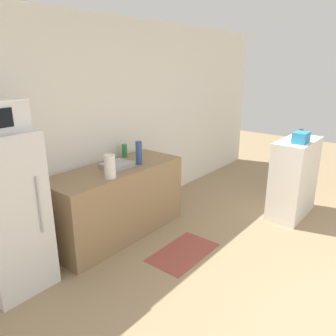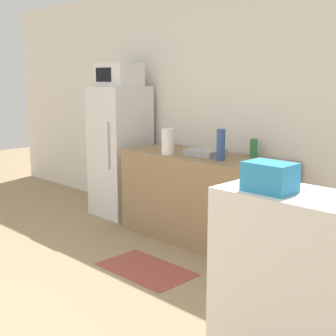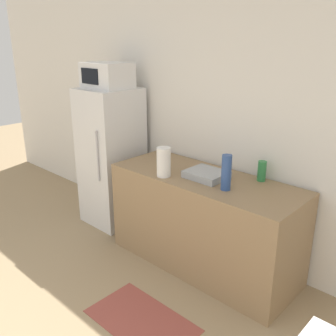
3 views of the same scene
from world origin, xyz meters
TOP-DOWN VIEW (x-y plane):
  - wall_back at (0.00, 3.15)m, footprint 8.00×0.06m
  - refrigerator at (-1.24, 2.78)m, footprint 0.56×0.59m
  - counter at (0.06, 2.76)m, footprint 1.74×0.66m
  - sink_basin at (0.08, 2.76)m, footprint 0.33×0.28m
  - bottle_tall at (0.35, 2.65)m, footprint 0.08×0.08m
  - bottle_short at (0.46, 3.02)m, footprint 0.07×0.07m
  - shelf_cabinet at (1.97, 1.27)m, footprint 0.86×0.41m
  - basket at (1.80, 1.19)m, footprint 0.23×0.17m
  - jar at (2.29, 1.34)m, footprint 0.06×0.06m
  - paper_towel_roll at (-0.22, 2.54)m, footprint 0.12×0.12m
  - kitchen_rug at (0.20, 1.85)m, footprint 0.82×0.48m

SIDE VIEW (x-z plane):
  - kitchen_rug at x=0.20m, z-range 0.00..0.01m
  - counter at x=0.06m, z-range 0.00..0.86m
  - shelf_cabinet at x=1.97m, z-range 0.00..1.08m
  - refrigerator at x=-1.24m, z-range 0.00..1.51m
  - sink_basin at x=0.08m, z-range 0.86..0.92m
  - bottle_short at x=0.46m, z-range 0.86..1.04m
  - paper_towel_roll at x=-0.22m, z-range 0.86..1.12m
  - bottle_tall at x=0.35m, z-range 0.86..1.15m
  - jar at x=2.29m, z-range 1.08..1.16m
  - basket at x=1.80m, z-range 1.08..1.22m
  - wall_back at x=0.00m, z-range 0.00..2.60m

